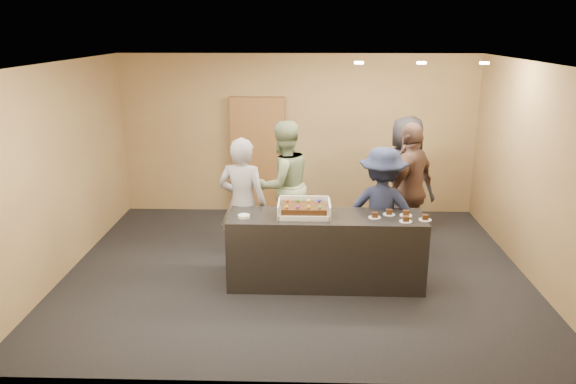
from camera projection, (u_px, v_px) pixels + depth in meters
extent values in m
plane|color=black|center=(295.00, 269.00, 7.52)|extent=(6.00, 6.00, 0.00)
plane|color=white|center=(296.00, 63.00, 6.75)|extent=(6.00, 6.00, 0.00)
cube|color=#99754A|center=(298.00, 135.00, 9.53)|extent=(6.00, 0.04, 2.70)
cube|color=#99754A|center=(291.00, 244.00, 4.74)|extent=(6.00, 0.04, 2.70)
cube|color=#99754A|center=(63.00, 169.00, 7.22)|extent=(0.04, 5.00, 2.70)
cube|color=#99754A|center=(534.00, 173.00, 7.05)|extent=(0.04, 5.00, 2.70)
cube|color=black|center=(326.00, 250.00, 6.97)|extent=(2.41, 0.72, 0.90)
cube|color=brown|center=(258.00, 156.00, 9.56)|extent=(0.91, 0.15, 2.00)
cube|color=white|center=(304.00, 213.00, 6.84)|extent=(0.62, 0.43, 0.06)
cube|color=white|center=(279.00, 209.00, 6.84)|extent=(0.02, 0.43, 0.17)
cube|color=white|center=(329.00, 209.00, 6.82)|extent=(0.02, 0.43, 0.17)
cube|color=white|center=(304.00, 203.00, 7.03)|extent=(0.62, 0.02, 0.19)
cube|color=#3C200D|center=(304.00, 208.00, 6.82)|extent=(0.54, 0.37, 0.07)
sphere|color=#C74817|center=(288.00, 200.00, 6.94)|extent=(0.04, 0.04, 0.04)
sphere|color=green|center=(298.00, 201.00, 6.94)|extent=(0.04, 0.04, 0.04)
sphere|color=#E6FC1A|center=(309.00, 201.00, 6.93)|extent=(0.04, 0.04, 0.04)
sphere|color=#1B17CA|center=(319.00, 201.00, 6.93)|extent=(0.04, 0.04, 0.04)
sphere|color=#F6AB14|center=(287.00, 207.00, 6.69)|extent=(0.04, 0.04, 0.04)
sphere|color=#A92491|center=(298.00, 207.00, 6.68)|extent=(0.04, 0.04, 0.04)
sphere|color=yellow|center=(309.00, 207.00, 6.68)|extent=(0.04, 0.04, 0.04)
sphere|color=#47D029|center=(320.00, 207.00, 6.68)|extent=(0.04, 0.04, 0.04)
cylinder|color=white|center=(244.00, 216.00, 6.77)|extent=(0.14, 0.14, 0.04)
cylinder|color=white|center=(375.00, 217.00, 6.77)|extent=(0.15, 0.15, 0.01)
cube|color=#3C200D|center=(375.00, 215.00, 6.76)|extent=(0.07, 0.06, 0.06)
cylinder|color=white|center=(389.00, 214.00, 6.88)|extent=(0.15, 0.15, 0.01)
cube|color=#3C200D|center=(389.00, 212.00, 6.87)|extent=(0.07, 0.06, 0.06)
cylinder|color=white|center=(406.00, 221.00, 6.63)|extent=(0.15, 0.15, 0.01)
cube|color=#3C200D|center=(406.00, 219.00, 6.62)|extent=(0.07, 0.06, 0.06)
cylinder|color=white|center=(406.00, 215.00, 6.84)|extent=(0.15, 0.15, 0.01)
cube|color=#3C200D|center=(406.00, 213.00, 6.83)|extent=(0.07, 0.06, 0.06)
cylinder|color=white|center=(425.00, 220.00, 6.69)|extent=(0.15, 0.15, 0.01)
cube|color=#3C200D|center=(425.00, 217.00, 6.68)|extent=(0.07, 0.06, 0.06)
imported|color=gray|center=(243.00, 205.00, 7.31)|extent=(0.72, 0.55, 1.78)
imported|color=#8CA072|center=(283.00, 185.00, 8.03)|extent=(1.14, 1.08, 1.86)
imported|color=#1E2541|center=(382.00, 210.00, 7.27)|extent=(1.18, 0.84, 1.66)
imported|color=brown|center=(410.00, 190.00, 7.77)|extent=(1.04, 1.16, 1.89)
imported|color=black|center=(405.00, 176.00, 8.56)|extent=(1.07, 1.01, 1.84)
cylinder|color=#FFEAC6|center=(359.00, 63.00, 7.22)|extent=(0.12, 0.12, 0.03)
cylinder|color=#FFEAC6|center=(421.00, 63.00, 7.19)|extent=(0.12, 0.12, 0.03)
cylinder|color=#FFEAC6|center=(484.00, 63.00, 7.17)|extent=(0.12, 0.12, 0.03)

